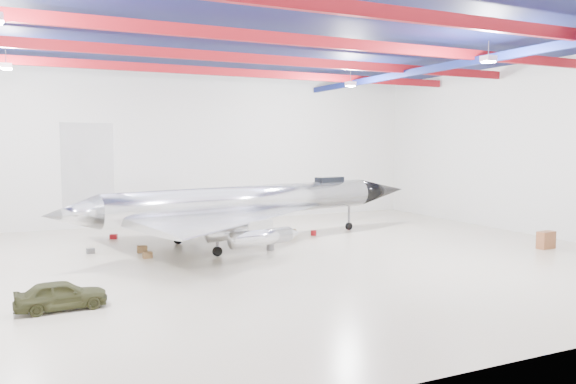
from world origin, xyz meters
TOP-DOWN VIEW (x-y plane):
  - floor at (0.00, 0.00)m, footprint 40.00×40.00m
  - wall_back at (0.00, 15.00)m, footprint 40.00×0.00m
  - wall_right at (20.00, 0.00)m, footprint 0.00×30.00m
  - ceiling at (0.00, 0.00)m, footprint 40.00×40.00m
  - ceiling_structure at (0.00, 0.00)m, footprint 39.50×29.50m
  - jet_aircraft at (2.51, 4.89)m, footprint 24.76×17.08m
  - jeep at (-8.32, -4.73)m, footprint 3.16×1.38m
  - desk at (16.80, -3.80)m, footprint 1.11×0.64m
  - crate_ply at (-3.82, 2.98)m, footprint 0.46×0.36m
  - toolbox_red at (-4.58, 9.66)m, footprint 0.52×0.47m
  - engine_drum at (2.72, 2.29)m, footprint 0.45×0.45m
  - parts_bin at (5.72, 6.10)m, footprint 0.76×0.69m
  - crate_small at (-6.34, 5.49)m, footprint 0.43×0.36m
  - tool_chest at (7.15, 5.66)m, footprint 0.37×0.37m
  - oil_barrel at (-3.79, 4.59)m, footprint 0.54×0.45m
  - spares_box at (3.15, 7.73)m, footprint 0.44×0.44m

SIDE VIEW (x-z plane):
  - floor at x=0.00m, z-range 0.00..0.00m
  - crate_small at x=-6.34m, z-range 0.00..0.28m
  - toolbox_red at x=-4.58m, z-range 0.00..0.30m
  - spares_box at x=3.15m, z-range 0.00..0.31m
  - crate_ply at x=-3.82m, z-range 0.00..0.32m
  - tool_chest at x=7.15m, z-range 0.00..0.33m
  - oil_barrel at x=-3.79m, z-range 0.00..0.36m
  - engine_drum at x=2.72m, z-range 0.00..0.39m
  - parts_bin at x=5.72m, z-range 0.00..0.43m
  - desk at x=16.80m, z-range 0.00..0.97m
  - jeep at x=-8.32m, z-range 0.00..1.06m
  - jet_aircraft at x=2.51m, z-range -1.17..5.65m
  - wall_back at x=0.00m, z-range -14.50..25.50m
  - wall_right at x=20.00m, z-range -9.50..20.50m
  - ceiling_structure at x=0.00m, z-range 9.79..10.86m
  - ceiling at x=0.00m, z-range 11.00..11.00m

